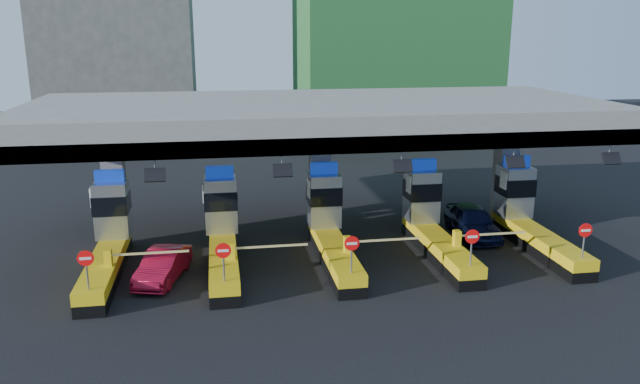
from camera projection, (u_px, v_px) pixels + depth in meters
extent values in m
plane|color=black|center=(330.00, 256.00, 29.43)|extent=(120.00, 120.00, 0.00)
cube|color=slate|center=(320.00, 116.00, 30.72)|extent=(28.00, 12.00, 1.50)
cube|color=#4C4C49|center=(343.00, 144.00, 25.38)|extent=(28.00, 0.60, 0.70)
cube|color=slate|center=(115.00, 193.00, 30.01)|extent=(1.00, 1.00, 5.50)
cube|color=slate|center=(320.00, 185.00, 31.60)|extent=(1.00, 1.00, 5.50)
cube|color=slate|center=(505.00, 177.00, 33.20)|extent=(1.00, 1.00, 5.50)
cylinder|color=slate|center=(155.00, 165.00, 24.34)|extent=(0.06, 0.06, 0.50)
cube|color=black|center=(155.00, 175.00, 24.23)|extent=(0.80, 0.38, 0.54)
cylinder|color=slate|center=(282.00, 161.00, 25.13)|extent=(0.06, 0.06, 0.50)
cube|color=black|center=(283.00, 170.00, 25.03)|extent=(0.80, 0.38, 0.54)
cylinder|color=slate|center=(402.00, 157.00, 25.93)|extent=(0.06, 0.06, 0.50)
cube|color=black|center=(403.00, 166.00, 25.83)|extent=(0.80, 0.38, 0.54)
cylinder|color=slate|center=(514.00, 153.00, 26.73)|extent=(0.06, 0.06, 0.50)
cube|color=black|center=(515.00, 162.00, 26.62)|extent=(0.80, 0.38, 0.54)
cylinder|color=slate|center=(609.00, 150.00, 27.44)|extent=(0.06, 0.06, 0.50)
cube|color=black|center=(611.00, 158.00, 27.34)|extent=(0.80, 0.38, 0.54)
cube|color=black|center=(106.00, 272.00, 26.82)|extent=(1.20, 8.00, 0.50)
cube|color=#E5B70C|center=(105.00, 261.00, 26.70)|extent=(1.20, 8.00, 0.50)
cube|color=#9EA3A8|center=(112.00, 209.00, 28.98)|extent=(1.50, 1.50, 2.60)
cube|color=black|center=(112.00, 203.00, 28.88)|extent=(1.56, 1.56, 0.90)
cube|color=#0C2DBF|center=(109.00, 176.00, 28.58)|extent=(1.30, 0.35, 0.55)
cube|color=white|center=(92.00, 197.00, 28.39)|extent=(0.06, 0.70, 0.90)
cylinder|color=slate|center=(87.00, 273.00, 23.03)|extent=(0.07, 0.07, 1.30)
cylinder|color=red|center=(85.00, 258.00, 22.85)|extent=(0.60, 0.04, 0.60)
cube|color=white|center=(85.00, 259.00, 22.83)|extent=(0.42, 0.02, 0.10)
cube|color=#E5B70C|center=(108.00, 258.00, 25.46)|extent=(0.30, 0.35, 0.70)
cube|color=white|center=(149.00, 253.00, 25.69)|extent=(3.20, 0.08, 0.08)
cube|color=black|center=(224.00, 265.00, 27.62)|extent=(1.20, 8.00, 0.50)
cube|color=#E5B70C|center=(223.00, 255.00, 27.49)|extent=(1.20, 8.00, 0.50)
cube|color=#9EA3A8|center=(221.00, 204.00, 29.77)|extent=(1.50, 1.50, 2.60)
cube|color=black|center=(221.00, 198.00, 29.68)|extent=(1.56, 1.56, 0.90)
cube|color=#0C2DBF|center=(220.00, 172.00, 29.38)|extent=(1.30, 0.35, 0.55)
cube|color=white|center=(203.00, 192.00, 29.18)|extent=(0.06, 0.70, 0.90)
cylinder|color=slate|center=(224.00, 265.00, 23.83)|extent=(0.07, 0.07, 1.30)
cylinder|color=red|center=(223.00, 251.00, 23.65)|extent=(0.60, 0.04, 0.60)
cube|color=white|center=(223.00, 251.00, 23.63)|extent=(0.42, 0.02, 0.10)
cube|color=#E5B70C|center=(231.00, 251.00, 26.25)|extent=(0.30, 0.35, 0.70)
cube|color=white|center=(270.00, 246.00, 26.49)|extent=(3.20, 0.08, 0.08)
cube|color=black|center=(334.00, 259.00, 28.42)|extent=(1.20, 8.00, 0.50)
cube|color=#E5B70C|center=(334.00, 248.00, 28.29)|extent=(1.20, 8.00, 0.50)
cube|color=#9EA3A8|center=(324.00, 199.00, 30.57)|extent=(1.50, 1.50, 2.60)
cube|color=black|center=(324.00, 194.00, 30.48)|extent=(1.56, 1.56, 0.90)
cube|color=#0C2DBF|center=(324.00, 168.00, 30.17)|extent=(1.30, 0.35, 0.55)
cube|color=white|center=(309.00, 188.00, 29.98)|extent=(0.06, 0.70, 0.90)
cylinder|color=slate|center=(351.00, 257.00, 24.63)|extent=(0.07, 0.07, 1.30)
cylinder|color=red|center=(352.00, 243.00, 24.45)|extent=(0.60, 0.04, 0.60)
cube|color=white|center=(352.00, 244.00, 24.42)|extent=(0.42, 0.02, 0.10)
cube|color=#E5B70C|center=(347.00, 244.00, 27.05)|extent=(0.30, 0.35, 0.70)
cube|color=white|center=(384.00, 240.00, 27.29)|extent=(3.20, 0.08, 0.08)
cube|color=black|center=(439.00, 253.00, 29.21)|extent=(1.20, 8.00, 0.50)
cube|color=#E5B70C|center=(439.00, 242.00, 29.09)|extent=(1.20, 8.00, 0.50)
cube|color=#9EA3A8|center=(422.00, 195.00, 31.37)|extent=(1.50, 1.50, 2.60)
cube|color=black|center=(422.00, 190.00, 31.27)|extent=(1.56, 1.56, 0.90)
cube|color=#0C2DBF|center=(423.00, 164.00, 30.97)|extent=(1.30, 0.35, 0.55)
cube|color=white|center=(409.00, 184.00, 30.78)|extent=(0.06, 0.70, 0.90)
cylinder|color=slate|center=(471.00, 250.00, 25.42)|extent=(0.07, 0.07, 1.30)
cylinder|color=red|center=(472.00, 237.00, 25.24)|extent=(0.60, 0.04, 0.60)
cube|color=white|center=(473.00, 237.00, 25.22)|extent=(0.42, 0.02, 0.10)
cube|color=#E5B70C|center=(457.00, 238.00, 27.85)|extent=(0.30, 0.35, 0.70)
cube|color=white|center=(492.00, 234.00, 28.08)|extent=(3.20, 0.08, 0.08)
cube|color=black|center=(538.00, 247.00, 30.01)|extent=(1.20, 8.00, 0.50)
cube|color=#E5B70C|center=(539.00, 237.00, 29.88)|extent=(1.20, 8.00, 0.50)
cube|color=#9EA3A8|center=(514.00, 191.00, 32.16)|extent=(1.50, 1.50, 2.60)
cube|color=black|center=(515.00, 186.00, 32.07)|extent=(1.56, 1.56, 0.90)
cube|color=#0C2DBF|center=(517.00, 161.00, 31.77)|extent=(1.30, 0.35, 0.55)
cube|color=white|center=(504.00, 180.00, 31.57)|extent=(0.06, 0.70, 0.90)
cylinder|color=slate|center=(584.00, 244.00, 26.22)|extent=(0.07, 0.07, 1.30)
cylinder|color=red|center=(586.00, 230.00, 26.04)|extent=(0.60, 0.04, 0.60)
cube|color=white|center=(586.00, 230.00, 26.02)|extent=(0.42, 0.02, 0.10)
cube|color=#E5B70C|center=(560.00, 232.00, 28.64)|extent=(0.30, 0.35, 0.70)
cube|color=white|center=(593.00, 228.00, 28.88)|extent=(3.20, 0.08, 0.08)
cube|color=#4C4C49|center=(118.00, 45.00, 59.29)|extent=(14.00, 10.00, 18.00)
imported|color=black|center=(472.00, 221.00, 32.12)|extent=(2.18, 4.86, 1.62)
imported|color=maroon|center=(163.00, 266.00, 26.48)|extent=(2.37, 4.20, 1.31)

